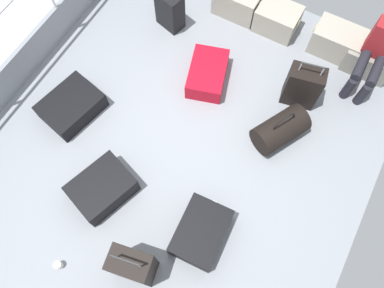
{
  "coord_description": "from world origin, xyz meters",
  "views": [
    {
      "loc": [
        0.98,
        -1.47,
        4.14
      ],
      "look_at": [
        0.19,
        -0.03,
        0.25
      ],
      "focal_mm": 35.4,
      "sensor_mm": 36.0,
      "label": 1
    }
  ],
  "objects": [
    {
      "name": "suitcase_4",
      "position": [
        -0.98,
        1.48,
        0.27
      ],
      "size": [
        0.39,
        0.31,
        0.63
      ],
      "color": "black",
      "rests_on": "ground_plane"
    },
    {
      "name": "paper_cup",
      "position": [
        -0.4,
        -1.82,
        0.05
      ],
      "size": [
        0.08,
        0.08,
        0.1
      ],
      "primitive_type": "cylinder",
      "color": "white",
      "rests_on": "ground_plane"
    },
    {
      "name": "suitcase_5",
      "position": [
        0.73,
        -0.82,
        0.14
      ],
      "size": [
        0.51,
        0.69,
        0.27
      ],
      "color": "black",
      "rests_on": "ground_plane"
    },
    {
      "name": "suitcase_0",
      "position": [
        -0.44,
        -0.93,
        0.14
      ],
      "size": [
        0.68,
        0.77,
        0.27
      ],
      "color": "black",
      "rests_on": "ground_plane"
    },
    {
      "name": "suitcase_1",
      "position": [
        -0.13,
        0.94,
        0.12
      ],
      "size": [
        0.61,
        0.76,
        0.25
      ],
      "color": "#B70C1E",
      "rests_on": "ground_plane"
    },
    {
      "name": "duffel_bag",
      "position": [
        0.98,
        0.65,
        0.18
      ],
      "size": [
        0.6,
        0.72,
        0.51
      ],
      "color": "black",
      "rests_on": "ground_plane"
    },
    {
      "name": "suitcase_3",
      "position": [
        0.98,
        1.23,
        0.3
      ],
      "size": [
        0.44,
        0.31,
        0.73
      ],
      "color": "black",
      "rests_on": "ground_plane"
    },
    {
      "name": "cargo_crate_0",
      "position": [
        -0.3,
        2.12,
        0.19
      ],
      "size": [
        0.63,
        0.41,
        0.39
      ],
      "color": "#9E9989",
      "rests_on": "ground_plane"
    },
    {
      "name": "cargo_crate_2",
      "position": [
        1.1,
        2.14,
        0.19
      ],
      "size": [
        0.65,
        0.39,
        0.38
      ],
      "color": "#9E9989",
      "rests_on": "ground_plane"
    },
    {
      "name": "cargo_crate_3",
      "position": [
        1.56,
        2.11,
        0.17
      ],
      "size": [
        0.61,
        0.44,
        0.35
      ],
      "color": "gray",
      "rests_on": "ground_plane"
    },
    {
      "name": "railing_port",
      "position": [
        -2.17,
        0.0,
        0.78
      ],
      "size": [
        0.04,
        4.2,
        1.02
      ],
      "color": "silver",
      "rests_on": "ground_plane"
    },
    {
      "name": "suitcase_2",
      "position": [
        -1.35,
        -0.26,
        0.12
      ],
      "size": [
        0.67,
        0.79,
        0.23
      ],
      "color": "black",
      "rests_on": "ground_plane"
    },
    {
      "name": "cargo_crate_1",
      "position": [
        0.29,
        2.11,
        0.18
      ],
      "size": [
        0.58,
        0.41,
        0.36
      ],
      "color": "#9E9989",
      "rests_on": "ground_plane"
    },
    {
      "name": "gunwale_port",
      "position": [
        -2.17,
        0.0,
        0.23
      ],
      "size": [
        0.06,
        5.2,
        0.45
      ],
      "primitive_type": "cube",
      "color": "gray",
      "rests_on": "ground_plane"
    },
    {
      "name": "ground_plane",
      "position": [
        0.0,
        0.0,
        -0.03
      ],
      "size": [
        4.4,
        5.2,
        0.06
      ],
      "primitive_type": "cube",
      "color": "gray"
    },
    {
      "name": "passenger_seated",
      "position": [
        1.56,
        1.94,
        0.54
      ],
      "size": [
        0.34,
        0.66,
        1.05
      ],
      "color": "maroon",
      "rests_on": "ground_plane"
    },
    {
      "name": "suitcase_6",
      "position": [
        0.33,
        -1.45,
        0.33
      ],
      "size": [
        0.44,
        0.32,
        0.86
      ],
      "color": "black",
      "rests_on": "ground_plane"
    }
  ]
}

